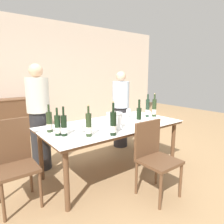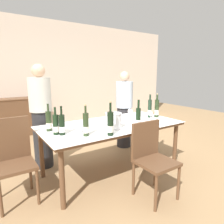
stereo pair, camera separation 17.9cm
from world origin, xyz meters
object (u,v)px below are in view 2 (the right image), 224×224
at_px(sideboard_cabinet, 16,117).
at_px(dining_table, 112,128).
at_px(wine_glass_0, 151,114).
at_px(wine_glass_2, 130,111).
at_px(wine_bottle_0, 157,109).
at_px(person_guest_left, 124,110).
at_px(chair_left_end, 13,155).
at_px(wine_bottle_6, 49,122).
at_px(wine_bottle_1, 86,125).
at_px(chair_near_front, 151,154).
at_px(ice_bucket, 113,120).
at_px(wine_bottle_7, 150,109).
at_px(wine_bottle_4, 62,125).
at_px(wine_bottle_2, 138,118).
at_px(person_host, 41,117).
at_px(wine_bottle_5, 56,125).
at_px(wine_bottle_3, 110,124).
at_px(wine_glass_1, 79,126).

xyz_separation_m(sideboard_cabinet, dining_table, (0.89, -2.75, 0.23)).
bearing_deg(wine_glass_0, wine_glass_2, 117.76).
distance_m(wine_bottle_0, wine_glass_0, 0.28).
distance_m(wine_bottle_0, person_guest_left, 0.79).
xyz_separation_m(wine_bottle_0, chair_left_end, (-2.20, 0.11, -0.34)).
distance_m(wine_bottle_6, chair_left_end, 0.56).
relative_size(wine_bottle_1, chair_near_front, 0.42).
distance_m(ice_bucket, person_guest_left, 1.30).
bearing_deg(wine_bottle_7, ice_bucket, -166.13).
xyz_separation_m(wine_bottle_7, person_guest_left, (0.02, 0.72, -0.14)).
distance_m(wine_bottle_6, person_guest_left, 1.75).
bearing_deg(wine_bottle_4, sideboard_cabinet, 92.29).
bearing_deg(wine_bottle_2, wine_glass_2, 61.11).
xyz_separation_m(dining_table, person_host, (-0.80, 0.75, 0.12)).
relative_size(wine_bottle_2, wine_bottle_5, 1.14).
bearing_deg(wine_bottle_4, ice_bucket, -8.79).
height_order(wine_bottle_3, wine_glass_2, wine_bottle_3).
distance_m(ice_bucket, wine_bottle_6, 0.83).
bearing_deg(wine_glass_2, wine_glass_0, -62.24).
distance_m(wine_glass_1, person_guest_left, 1.64).
height_order(wine_bottle_5, chair_left_end, wine_bottle_5).
xyz_separation_m(ice_bucket, wine_bottle_1, (-0.45, -0.09, 0.02)).
bearing_deg(wine_bottle_7, wine_bottle_1, -166.96).
bearing_deg(wine_bottle_1, wine_glass_1, 100.24).
xyz_separation_m(wine_bottle_3, wine_glass_2, (0.78, 0.59, -0.03)).
bearing_deg(sideboard_cabinet, wine_bottle_4, -87.71).
bearing_deg(wine_bottle_5, sideboard_cabinet, 91.16).
relative_size(wine_glass_0, wine_glass_2, 0.92).
height_order(wine_bottle_0, person_host, person_host).
bearing_deg(person_guest_left, wine_bottle_5, -154.27).
distance_m(chair_near_front, person_guest_left, 1.67).
bearing_deg(chair_near_front, wine_glass_0, 46.81).
bearing_deg(ice_bucket, wine_bottle_1, -168.58).
xyz_separation_m(chair_near_front, person_guest_left, (0.72, 1.49, 0.23)).
distance_m(wine_bottle_2, wine_bottle_6, 1.17).
xyz_separation_m(wine_bottle_1, person_guest_left, (1.35, 1.03, -0.12)).
height_order(dining_table, wine_bottle_1, wine_bottle_1).
distance_m(dining_table, person_host, 1.10).
bearing_deg(ice_bucket, wine_glass_2, 31.66).
height_order(wine_bottle_4, person_host, person_host).
bearing_deg(wine_bottle_2, dining_table, 116.71).
distance_m(wine_bottle_3, chair_near_front, 0.61).
bearing_deg(sideboard_cabinet, dining_table, -72.07).
relative_size(wine_bottle_4, wine_bottle_6, 1.00).
xyz_separation_m(sideboard_cabinet, chair_left_end, (-0.42, -2.66, 0.10)).
height_order(wine_bottle_7, chair_left_end, wine_bottle_7).
xyz_separation_m(wine_bottle_0, wine_glass_0, (-0.25, -0.12, -0.04)).
xyz_separation_m(sideboard_cabinet, wine_bottle_6, (0.03, -2.59, 0.41)).
bearing_deg(wine_bottle_7, person_guest_left, 88.45).
distance_m(chair_near_front, person_host, 1.75).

